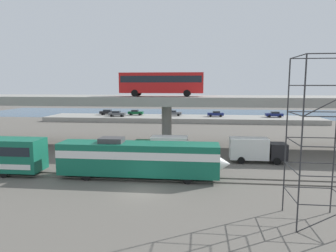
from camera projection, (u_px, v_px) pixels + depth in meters
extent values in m
plane|color=#605B54|center=(142.00, 192.00, 27.35)|extent=(260.00, 260.00, 0.00)
cube|color=#59544C|center=(148.00, 180.00, 30.55)|extent=(110.00, 0.12, 0.12)
cube|color=#59544C|center=(150.00, 176.00, 32.01)|extent=(110.00, 0.12, 0.12)
cube|color=#14664C|center=(139.00, 158.00, 31.13)|extent=(16.30, 3.00, 3.20)
cube|color=white|center=(138.00, 153.00, 31.05)|extent=(16.30, 3.04, 0.77)
cone|color=white|center=(219.00, 164.00, 30.30)|extent=(2.22, 2.85, 2.85)
cube|color=black|center=(202.00, 151.00, 30.32)|extent=(2.22, 2.70, 1.02)
cube|color=#3F3F42|center=(112.00, 140.00, 31.18)|extent=(2.40, 1.80, 0.50)
cylinder|color=black|center=(189.00, 171.00, 32.13)|extent=(0.96, 0.18, 0.96)
cylinder|color=black|center=(188.00, 179.00, 29.47)|extent=(0.96, 0.18, 0.96)
cylinder|color=black|center=(95.00, 169.00, 33.21)|extent=(0.96, 0.18, 0.96)
cylinder|color=black|center=(86.00, 176.00, 30.55)|extent=(0.96, 0.18, 0.96)
cylinder|color=black|center=(19.00, 166.00, 34.16)|extent=(0.92, 0.18, 0.92)
cylinder|color=black|center=(3.00, 173.00, 31.50)|extent=(0.92, 0.18, 0.92)
cube|color=gray|center=(167.00, 100.00, 46.09)|extent=(96.00, 10.62, 1.28)
cylinder|color=gray|center=(167.00, 126.00, 46.62)|extent=(1.50, 1.50, 6.59)
cube|color=red|center=(162.00, 83.00, 44.03)|extent=(12.00, 2.55, 2.90)
cube|color=black|center=(162.00, 79.00, 43.97)|extent=(11.52, 2.59, 0.93)
cube|color=black|center=(121.00, 81.00, 44.62)|extent=(0.08, 2.30, 1.74)
cylinder|color=black|center=(135.00, 93.00, 43.43)|extent=(1.00, 0.26, 1.00)
cylinder|color=black|center=(138.00, 93.00, 45.82)|extent=(1.00, 0.26, 1.00)
cylinder|color=black|center=(187.00, 93.00, 42.64)|extent=(1.00, 0.26, 1.00)
cylinder|color=black|center=(188.00, 93.00, 45.03)|extent=(1.00, 0.26, 1.00)
cube|color=black|center=(278.00, 151.00, 37.48)|extent=(2.00, 2.30, 2.00)
cube|color=silver|center=(249.00, 148.00, 37.81)|extent=(4.60, 2.30, 2.60)
cylinder|color=black|center=(273.00, 157.00, 38.72)|extent=(0.88, 0.28, 0.88)
cylinder|color=black|center=(277.00, 161.00, 36.57)|extent=(0.88, 0.28, 0.88)
cylinder|color=black|center=(239.00, 156.00, 39.17)|extent=(0.88, 0.28, 0.88)
cylinder|color=black|center=(241.00, 160.00, 37.01)|extent=(0.88, 0.28, 0.88)
cube|color=#0C4C26|center=(142.00, 148.00, 39.28)|extent=(2.00, 2.30, 2.00)
cube|color=silver|center=(169.00, 147.00, 38.86)|extent=(4.60, 2.30, 2.60)
cylinder|color=black|center=(143.00, 158.00, 38.30)|extent=(0.88, 0.28, 0.88)
cylinder|color=black|center=(146.00, 154.00, 40.45)|extent=(0.88, 0.28, 0.88)
cylinder|color=black|center=(177.00, 159.00, 37.85)|extent=(0.88, 0.28, 0.88)
cylinder|color=black|center=(178.00, 155.00, 40.01)|extent=(0.88, 0.28, 0.88)
cylinder|color=#2D2D30|center=(286.00, 137.00, 22.51)|extent=(0.10, 0.10, 11.39)
cylinder|color=#2D2D30|center=(335.00, 138.00, 22.14)|extent=(0.10, 0.10, 11.39)
cylinder|color=#2D2D30|center=(301.00, 146.00, 19.11)|extent=(0.10, 0.10, 11.39)
cylinder|color=#2D2D30|center=(307.00, 188.00, 22.83)|extent=(3.45, 0.07, 0.07)
cylinder|color=#2D2D30|center=(326.00, 205.00, 19.43)|extent=(3.45, 0.07, 0.07)
cylinder|color=#2D2D30|center=(290.00, 195.00, 21.31)|extent=(0.07, 3.45, 0.07)
cylinder|color=#2D2D30|center=(309.00, 163.00, 22.58)|extent=(3.45, 0.07, 0.07)
cylinder|color=#2D2D30|center=(328.00, 177.00, 19.17)|extent=(3.45, 0.07, 0.07)
cylinder|color=#2D2D30|center=(292.00, 168.00, 21.06)|extent=(0.07, 3.45, 0.07)
cylinder|color=#2D2D30|center=(311.00, 138.00, 22.32)|extent=(3.45, 0.07, 0.07)
cylinder|color=#2D2D30|center=(330.00, 147.00, 18.92)|extent=(3.45, 0.07, 0.07)
cylinder|color=#2D2D30|center=(293.00, 141.00, 20.81)|extent=(0.07, 3.45, 0.07)
cylinder|color=#2D2D30|center=(312.00, 112.00, 22.07)|extent=(3.45, 0.07, 0.07)
cylinder|color=#2D2D30|center=(332.00, 117.00, 18.67)|extent=(3.45, 0.07, 0.07)
cylinder|color=#2D2D30|center=(295.00, 114.00, 20.55)|extent=(0.07, 3.45, 0.07)
cylinder|color=#2D2D30|center=(314.00, 85.00, 21.82)|extent=(3.45, 0.07, 0.07)
cylinder|color=#2D2D30|center=(335.00, 85.00, 18.42)|extent=(3.45, 0.07, 0.07)
cylinder|color=#2D2D30|center=(296.00, 85.00, 20.30)|extent=(0.07, 3.45, 0.07)
cylinder|color=#2D2D30|center=(316.00, 58.00, 21.57)|extent=(3.45, 0.07, 0.07)
cylinder|color=#2D2D30|center=(298.00, 56.00, 20.05)|extent=(0.07, 3.45, 0.07)
cylinder|color=#2D2D30|center=(325.00, 220.00, 19.55)|extent=(3.49, 0.07, 1.96)
cylinder|color=#2D2D30|center=(334.00, 101.00, 18.54)|extent=(3.49, 0.07, 1.96)
cube|color=gray|center=(181.00, 119.00, 81.46)|extent=(72.01, 11.74, 1.21)
cube|color=#515459|center=(173.00, 113.00, 83.10)|extent=(4.49, 1.80, 0.70)
cube|color=#1E232B|center=(173.00, 111.00, 83.05)|extent=(1.98, 1.59, 0.48)
cylinder|color=black|center=(179.00, 114.00, 83.84)|extent=(0.64, 0.20, 0.64)
cylinder|color=black|center=(178.00, 115.00, 82.16)|extent=(0.64, 0.20, 0.64)
cylinder|color=black|center=(169.00, 114.00, 84.14)|extent=(0.64, 0.20, 0.64)
cylinder|color=black|center=(168.00, 115.00, 82.45)|extent=(0.64, 0.20, 0.64)
cube|color=black|center=(108.00, 112.00, 85.72)|extent=(4.64, 1.78, 0.70)
cube|color=#1E232B|center=(107.00, 110.00, 85.67)|extent=(2.04, 1.57, 0.48)
cylinder|color=black|center=(114.00, 113.00, 86.45)|extent=(0.64, 0.20, 0.64)
cylinder|color=black|center=(112.00, 114.00, 84.78)|extent=(0.64, 0.20, 0.64)
cylinder|color=black|center=(104.00, 113.00, 86.76)|extent=(0.64, 0.20, 0.64)
cylinder|color=black|center=(102.00, 114.00, 85.09)|extent=(0.64, 0.20, 0.64)
cube|color=#515459|center=(117.00, 114.00, 81.13)|extent=(4.39, 1.83, 0.70)
cube|color=#1E232B|center=(116.00, 112.00, 81.08)|extent=(1.93, 1.61, 0.48)
cylinder|color=black|center=(123.00, 115.00, 81.89)|extent=(0.64, 0.20, 0.64)
cylinder|color=black|center=(121.00, 116.00, 80.18)|extent=(0.64, 0.20, 0.64)
cylinder|color=black|center=(113.00, 115.00, 82.18)|extent=(0.64, 0.20, 0.64)
cylinder|color=black|center=(111.00, 116.00, 80.47)|extent=(0.64, 0.20, 0.64)
cube|color=#0C4C26|center=(136.00, 113.00, 84.88)|extent=(4.14, 1.71, 0.70)
cube|color=#1E232B|center=(135.00, 111.00, 84.82)|extent=(1.82, 1.51, 0.48)
cylinder|color=black|center=(141.00, 114.00, 85.59)|extent=(0.64, 0.20, 0.64)
cylinder|color=black|center=(140.00, 114.00, 83.99)|extent=(0.64, 0.20, 0.64)
cylinder|color=black|center=(132.00, 114.00, 85.86)|extent=(0.64, 0.20, 0.64)
cylinder|color=black|center=(131.00, 114.00, 84.26)|extent=(0.64, 0.20, 0.64)
cube|color=navy|center=(274.00, 115.00, 79.33)|extent=(4.34, 1.86, 0.70)
cube|color=#1E232B|center=(275.00, 112.00, 79.23)|extent=(1.91, 1.64, 0.48)
cylinder|color=black|center=(269.00, 116.00, 78.65)|extent=(0.64, 0.20, 0.64)
cylinder|color=black|center=(268.00, 116.00, 80.39)|extent=(0.64, 0.20, 0.64)
cylinder|color=black|center=(280.00, 116.00, 78.37)|extent=(0.64, 0.20, 0.64)
cylinder|color=black|center=(279.00, 116.00, 80.11)|extent=(0.64, 0.20, 0.64)
cube|color=navy|center=(215.00, 114.00, 80.82)|extent=(4.25, 1.72, 0.70)
cube|color=#1E232B|center=(216.00, 112.00, 80.72)|extent=(1.87, 1.51, 0.48)
cylinder|color=black|center=(211.00, 116.00, 80.21)|extent=(0.64, 0.20, 0.64)
cylinder|color=black|center=(210.00, 115.00, 81.81)|extent=(0.64, 0.20, 0.64)
cylinder|color=black|center=(221.00, 116.00, 79.93)|extent=(0.64, 0.20, 0.64)
cylinder|color=black|center=(220.00, 115.00, 81.53)|extent=(0.64, 0.20, 0.64)
cube|color=navy|center=(186.00, 113.00, 104.20)|extent=(140.00, 36.00, 0.01)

